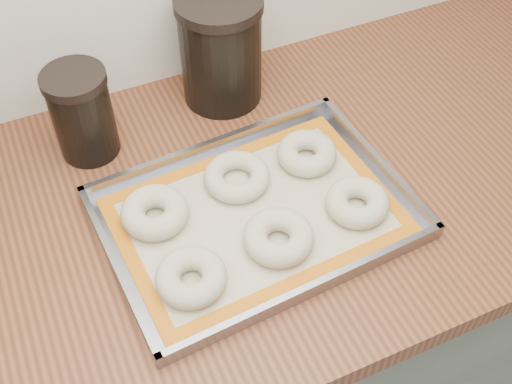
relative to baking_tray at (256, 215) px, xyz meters
name	(u,v)px	position (x,y,z in m)	size (l,w,h in m)	color
cabinet	(179,362)	(-0.15, 0.06, -0.48)	(3.00, 0.65, 0.86)	slate
countertop	(153,231)	(-0.15, 0.06, -0.03)	(3.06, 0.68, 0.04)	brown
baking_tray	(256,215)	(0.00, 0.00, 0.00)	(0.48, 0.36, 0.03)	gray
baking_mat	(256,215)	(0.00, 0.00, 0.00)	(0.44, 0.32, 0.00)	#C6B793
bagel_front_left	(191,277)	(-0.13, -0.08, 0.02)	(0.10, 0.10, 0.04)	beige
bagel_front_mid	(279,237)	(0.01, -0.06, 0.02)	(0.11, 0.11, 0.04)	beige
bagel_front_right	(357,202)	(0.15, -0.05, 0.02)	(0.10, 0.10, 0.03)	beige
bagel_back_left	(155,212)	(-0.14, 0.05, 0.02)	(0.10, 0.10, 0.04)	beige
bagel_back_mid	(237,177)	(0.00, 0.07, 0.01)	(0.11, 0.11, 0.03)	beige
bagel_back_right	(307,153)	(0.12, 0.07, 0.02)	(0.10, 0.10, 0.03)	beige
canister_mid	(82,114)	(-0.19, 0.25, 0.07)	(0.10, 0.10, 0.16)	black
canister_right	(221,49)	(0.06, 0.29, 0.09)	(0.15, 0.15, 0.20)	black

